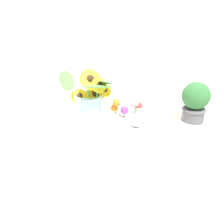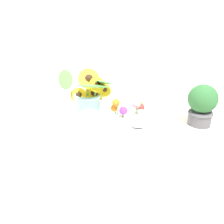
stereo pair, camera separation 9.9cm
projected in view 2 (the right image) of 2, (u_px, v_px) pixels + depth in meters
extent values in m
plane|color=silver|center=(124.00, 145.00, 0.96)|extent=(6.00, 6.00, 0.00)
cylinder|color=silver|center=(112.00, 135.00, 1.03)|extent=(0.52, 0.52, 0.02)
cylinder|color=#9ED1D6|center=(88.00, 118.00, 0.95)|extent=(0.11, 0.11, 0.19)
torus|color=#9ED1D6|center=(87.00, 95.00, 0.91)|extent=(0.12, 0.12, 0.01)
cylinder|color=#568E42|center=(93.00, 114.00, 0.94)|extent=(0.02, 0.02, 0.18)
cylinder|color=yellow|center=(94.00, 93.00, 0.91)|extent=(0.08, 0.06, 0.07)
sphere|color=#382314|center=(94.00, 93.00, 0.91)|extent=(0.03, 0.03, 0.03)
cylinder|color=#568E42|center=(98.00, 110.00, 0.95)|extent=(0.06, 0.03, 0.16)
cylinder|color=yellow|center=(104.00, 90.00, 0.94)|extent=(0.08, 0.05, 0.07)
sphere|color=#382314|center=(104.00, 90.00, 0.94)|extent=(0.03, 0.03, 0.03)
cylinder|color=#568E42|center=(87.00, 107.00, 0.91)|extent=(0.04, 0.01, 0.24)
cylinder|color=yellow|center=(89.00, 79.00, 0.87)|extent=(0.09, 0.06, 0.09)
sphere|color=#382314|center=(89.00, 79.00, 0.87)|extent=(0.04, 0.04, 0.04)
cylinder|color=#568E42|center=(81.00, 115.00, 0.93)|extent=(0.02, 0.03, 0.17)
cylinder|color=yellow|center=(79.00, 95.00, 0.91)|extent=(0.07, 0.05, 0.06)
sphere|color=#382314|center=(79.00, 95.00, 0.91)|extent=(0.03, 0.03, 0.03)
cylinder|color=#568E42|center=(93.00, 109.00, 0.91)|extent=(0.04, 0.03, 0.21)
cylinder|color=yellow|center=(97.00, 85.00, 0.87)|extent=(0.07, 0.04, 0.07)
sphere|color=#382314|center=(97.00, 85.00, 0.87)|extent=(0.03, 0.03, 0.03)
ellipsoid|color=#477F38|center=(94.00, 86.00, 0.83)|extent=(0.15, 0.09, 0.04)
ellipsoid|color=#477F38|center=(105.00, 82.00, 0.87)|extent=(0.11, 0.14, 0.05)
ellipsoid|color=#477F38|center=(66.00, 79.00, 0.87)|extent=(0.06, 0.12, 0.07)
cylinder|color=white|center=(119.00, 126.00, 0.98)|extent=(0.06, 0.06, 0.10)
cylinder|color=#568E42|center=(118.00, 115.00, 0.97)|extent=(0.02, 0.01, 0.12)
sphere|color=orange|center=(116.00, 103.00, 0.95)|extent=(0.04, 0.04, 0.04)
cylinder|color=#568E42|center=(122.00, 121.00, 0.96)|extent=(0.01, 0.03, 0.11)
sphere|color=purple|center=(124.00, 110.00, 0.93)|extent=(0.04, 0.04, 0.04)
cylinder|color=#568E42|center=(117.00, 119.00, 0.99)|extent=(0.02, 0.03, 0.10)
sphere|color=orange|center=(114.00, 108.00, 0.98)|extent=(0.04, 0.04, 0.04)
sphere|color=white|center=(139.00, 120.00, 1.07)|extent=(0.08, 0.08, 0.08)
cylinder|color=white|center=(139.00, 110.00, 1.05)|extent=(0.04, 0.04, 0.02)
cylinder|color=#568E42|center=(141.00, 115.00, 1.07)|extent=(0.01, 0.03, 0.09)
sphere|color=yellow|center=(140.00, 105.00, 1.07)|extent=(0.04, 0.04, 0.04)
cylinder|color=#568E42|center=(136.00, 114.00, 1.05)|extent=(0.01, 0.01, 0.10)
sphere|color=pink|center=(136.00, 104.00, 1.03)|extent=(0.04, 0.04, 0.04)
cylinder|color=#568E42|center=(137.00, 113.00, 1.03)|extent=(0.03, 0.03, 0.12)
sphere|color=white|center=(136.00, 101.00, 0.99)|extent=(0.04, 0.04, 0.04)
cylinder|color=#568E42|center=(141.00, 115.00, 1.06)|extent=(0.01, 0.02, 0.07)
sphere|color=red|center=(141.00, 107.00, 1.05)|extent=(0.04, 0.04, 0.04)
cylinder|color=#4C4C51|center=(200.00, 118.00, 1.14)|extent=(0.12, 0.12, 0.08)
torus|color=#4C4C51|center=(200.00, 113.00, 1.13)|extent=(0.13, 0.13, 0.01)
ellipsoid|color=#285B2D|center=(203.00, 99.00, 1.10)|extent=(0.15, 0.15, 0.15)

